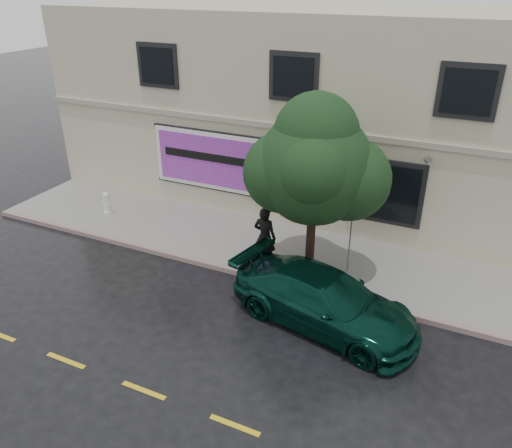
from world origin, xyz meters
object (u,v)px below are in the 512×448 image
at_px(car, 324,300).
at_px(fire_hydrant, 107,203).
at_px(pedestrian, 265,237).
at_px(street_tree, 314,168).

height_order(car, fire_hydrant, car).
relative_size(pedestrian, street_tree, 0.40).
relative_size(car, street_tree, 1.01).
distance_m(car, pedestrian, 2.99).
relative_size(pedestrian, fire_hydrant, 2.31).
bearing_deg(pedestrian, car, 146.67).
bearing_deg(fire_hydrant, car, 7.17).
bearing_deg(pedestrian, fire_hydrant, -5.46).
xyz_separation_m(car, fire_hydrant, (-9.11, 2.64, -0.16)).
bearing_deg(car, pedestrian, 66.88).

